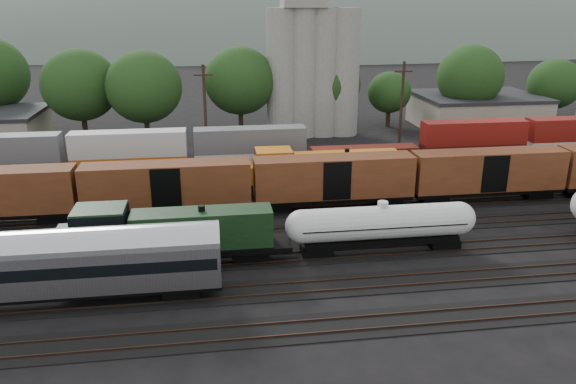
{
  "coord_description": "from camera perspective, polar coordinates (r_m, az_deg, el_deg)",
  "views": [
    {
      "loc": [
        -11.56,
        -44.17,
        19.02
      ],
      "look_at": [
        -4.99,
        2.0,
        3.0
      ],
      "focal_mm": 35.0,
      "sensor_mm": 36.0,
      "label": 1
    }
  ],
  "objects": [
    {
      "name": "ground",
      "position": [
        49.46,
        6.08,
        -3.77
      ],
      "size": [
        600.0,
        600.0,
        0.0
      ],
      "primitive_type": "plane",
      "color": "black"
    },
    {
      "name": "tracks",
      "position": [
        49.44,
        6.08,
        -3.72
      ],
      "size": [
        180.0,
        33.2,
        0.2
      ],
      "color": "black",
      "rests_on": "ground"
    },
    {
      "name": "green_locomotive",
      "position": [
        42.64,
        -12.73,
        -4.17
      ],
      "size": [
        17.31,
        3.05,
        4.58
      ],
      "color": "black",
      "rests_on": "ground"
    },
    {
      "name": "tank_car_a",
      "position": [
        44.48,
        9.5,
        -3.26
      ],
      "size": [
        15.26,
        2.73,
        4.0
      ],
      "color": "silver",
      "rests_on": "ground"
    },
    {
      "name": "passenger_coach",
      "position": [
        39.22,
        -23.58,
        -6.65
      ],
      "size": [
        22.38,
        2.76,
        5.08
      ],
      "color": "silver",
      "rests_on": "ground"
    },
    {
      "name": "orange_locomotive",
      "position": [
        57.62,
        3.0,
        2.34
      ],
      "size": [
        18.02,
        3.0,
        4.5
      ],
      "color": "black",
      "rests_on": "ground"
    },
    {
      "name": "boxcar_string",
      "position": [
        58.18,
        19.65,
        1.97
      ],
      "size": [
        169.0,
        2.9,
        4.2
      ],
      "color": "black",
      "rests_on": "ground"
    },
    {
      "name": "container_wall",
      "position": [
        61.4,
        -9.76,
        3.3
      ],
      "size": [
        160.0,
        2.6,
        5.8
      ],
      "color": "black",
      "rests_on": "ground"
    },
    {
      "name": "grain_silo",
      "position": [
        81.9,
        2.45,
        13.5
      ],
      "size": [
        13.4,
        5.0,
        29.0
      ],
      "color": "gray",
      "rests_on": "ground"
    },
    {
      "name": "industrial_sheds",
      "position": [
        83.12,
        4.75,
        7.47
      ],
      "size": [
        119.38,
        17.26,
        5.1
      ],
      "color": "#9E937F",
      "rests_on": "ground"
    },
    {
      "name": "tree_band",
      "position": [
        81.54,
        -8.21,
        10.87
      ],
      "size": [
        163.36,
        19.56,
        14.28
      ],
      "color": "black",
      "rests_on": "ground"
    },
    {
      "name": "utility_poles",
      "position": [
        68.38,
        1.8,
        8.15
      ],
      "size": [
        122.2,
        0.36,
        12.0
      ],
      "color": "black",
      "rests_on": "ground"
    },
    {
      "name": "distant_hills",
      "position": [
        308.78,
        -1.46,
        11.59
      ],
      "size": [
        860.0,
        286.0,
        130.0
      ],
      "color": "#59665B",
      "rests_on": "ground"
    }
  ]
}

